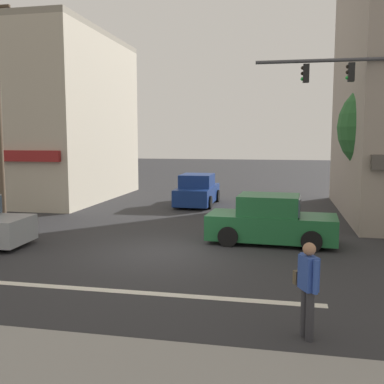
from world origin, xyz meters
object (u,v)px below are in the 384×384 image
(sedan_approaching_near, at_px, (197,191))
(pedestrian_foreground_with_bag, at_px, (308,284))
(traffic_light_mast, at_px, (372,114))
(sedan_crossing_leftbound, at_px, (271,221))

(sedan_approaching_near, bearing_deg, pedestrian_foreground_with_bag, -72.23)
(sedan_approaching_near, height_order, pedestrian_foreground_with_bag, pedestrian_foreground_with_bag)
(sedan_approaching_near, relative_size, pedestrian_foreground_with_bag, 2.46)
(traffic_light_mast, xyz_separation_m, pedestrian_foreground_with_bag, (-2.36, -8.27, -3.22))
(traffic_light_mast, distance_m, pedestrian_foreground_with_bag, 9.18)
(sedan_approaching_near, distance_m, sedan_crossing_leftbound, 8.79)
(sedan_approaching_near, bearing_deg, sedan_crossing_leftbound, -63.33)
(sedan_approaching_near, distance_m, pedestrian_foreground_with_bag, 15.58)
(traffic_light_mast, relative_size, sedan_approaching_near, 1.51)
(sedan_approaching_near, bearing_deg, traffic_light_mast, -42.71)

